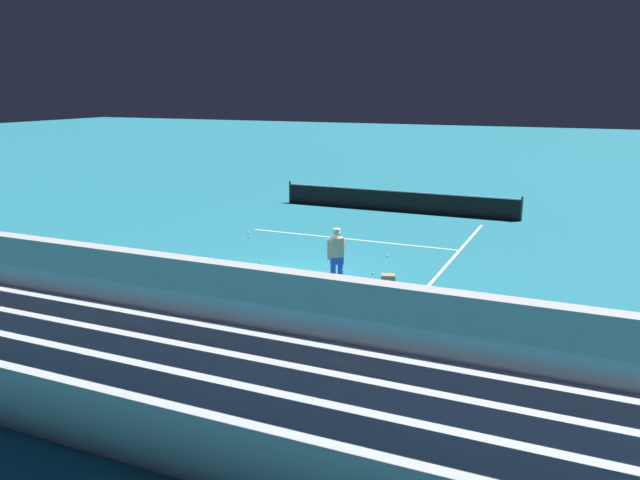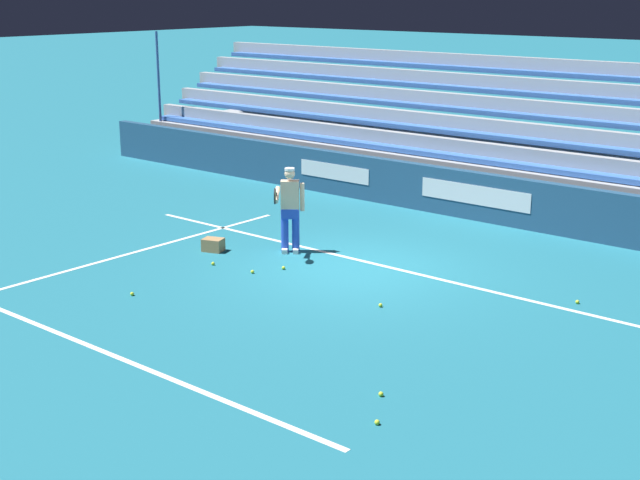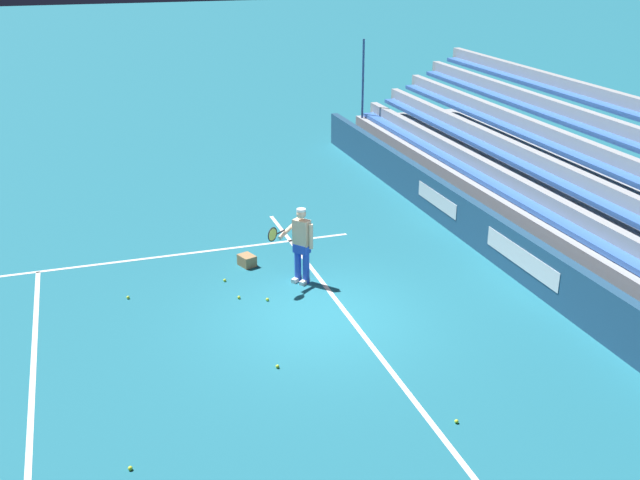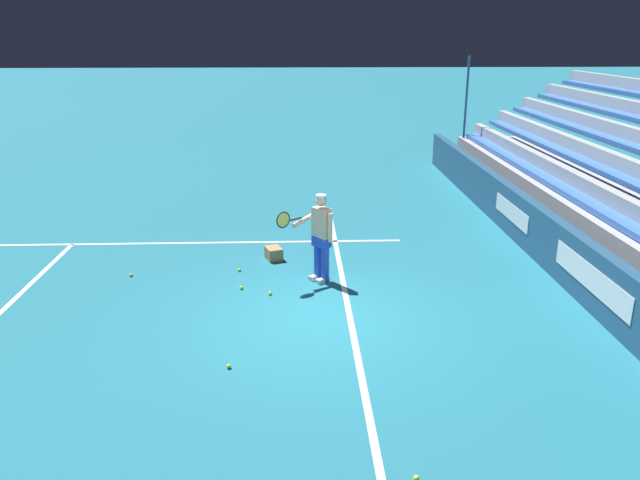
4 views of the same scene
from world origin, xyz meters
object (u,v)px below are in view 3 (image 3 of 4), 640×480
tennis_ball_toward_net (267,299)px  tennis_ball_stray_back (277,366)px  ball_box_cardboard (247,260)px  tennis_ball_on_baseline (130,468)px  tennis_ball_far_left (457,421)px  tennis_player (301,245)px  tennis_ball_far_right (225,280)px  tennis_ball_midcourt (239,297)px  tennis_ball_by_box (128,297)px

tennis_ball_toward_net → tennis_ball_stray_back: 2.66m
ball_box_cardboard → tennis_ball_stray_back: 4.56m
tennis_ball_on_baseline → tennis_ball_far_left: (-0.46, -4.98, 0.00)m
tennis_player → tennis_ball_on_baseline: tennis_player is taller
tennis_player → tennis_ball_far_right: tennis_player is taller
tennis_player → ball_box_cardboard: 1.73m
tennis_player → tennis_ball_far_left: size_ratio=25.98×
tennis_ball_on_baseline → tennis_ball_toward_net: bearing=-34.9°
tennis_ball_midcourt → tennis_ball_far_left: (-5.35, -2.31, 0.00)m
tennis_ball_stray_back → tennis_player: bearing=-23.6°
tennis_ball_toward_net → tennis_ball_by_box: same height
tennis_player → tennis_ball_toward_net: tennis_player is taller
ball_box_cardboard → tennis_ball_midcourt: 1.72m
tennis_ball_by_box → tennis_ball_far_left: (-6.08, -4.54, 0.00)m
tennis_ball_toward_net → tennis_ball_stray_back: same height
tennis_ball_on_baseline → tennis_ball_midcourt: bearing=-28.6°
tennis_ball_far_right → tennis_ball_on_baseline: 6.36m
tennis_ball_toward_net → tennis_ball_far_right: same height
tennis_ball_stray_back → ball_box_cardboard: bearing=-6.3°
tennis_ball_stray_back → tennis_ball_midcourt: bearing=1.1°
tennis_ball_stray_back → tennis_ball_far_left: (-2.45, -2.25, 0.00)m
tennis_ball_toward_net → tennis_ball_midcourt: 0.62m
tennis_ball_toward_net → tennis_ball_by_box: bearing=69.9°
tennis_ball_far_left → tennis_ball_far_right: bearing=21.1°
ball_box_cardboard → tennis_ball_stray_back: (-4.53, 0.50, -0.10)m
ball_box_cardboard → tennis_ball_toward_net: (-1.91, 0.01, -0.10)m
tennis_player → tennis_ball_stray_back: tennis_player is taller
tennis_ball_toward_net → tennis_ball_far_left: size_ratio=1.00×
ball_box_cardboard → tennis_ball_stray_back: size_ratio=6.06×
tennis_ball_toward_net → tennis_ball_far_left: same height
tennis_ball_by_box → tennis_ball_on_baseline: 5.64m
tennis_ball_midcourt → tennis_ball_stray_back: (-2.90, -0.06, 0.00)m
tennis_ball_stray_back → tennis_ball_on_baseline: same height
ball_box_cardboard → tennis_ball_far_left: (-6.98, -1.75, -0.10)m
tennis_player → tennis_ball_far_left: tennis_player is taller
tennis_ball_midcourt → tennis_ball_toward_net: bearing=-117.5°
tennis_ball_toward_net → tennis_ball_far_right: (1.22, 0.66, 0.00)m
ball_box_cardboard → tennis_ball_by_box: size_ratio=6.06×
tennis_player → tennis_ball_toward_net: bearing=125.5°
tennis_ball_far_left → tennis_ball_by_box: bearing=36.7°
ball_box_cardboard → tennis_ball_by_box: bearing=107.9°
tennis_ball_midcourt → tennis_ball_far_right: size_ratio=1.00×
tennis_player → tennis_ball_midcourt: bearing=104.7°
tennis_ball_by_box → tennis_ball_stray_back: same height
ball_box_cardboard → tennis_ball_on_baseline: (-6.52, 3.23, -0.10)m
tennis_ball_toward_net → tennis_ball_midcourt: size_ratio=1.00×
tennis_ball_on_baseline → tennis_player: bearing=-38.2°
tennis_ball_far_right → tennis_ball_far_left: 6.74m
tennis_ball_stray_back → tennis_ball_far_left: 3.33m
tennis_ball_far_left → tennis_ball_stray_back: bearing=42.6°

